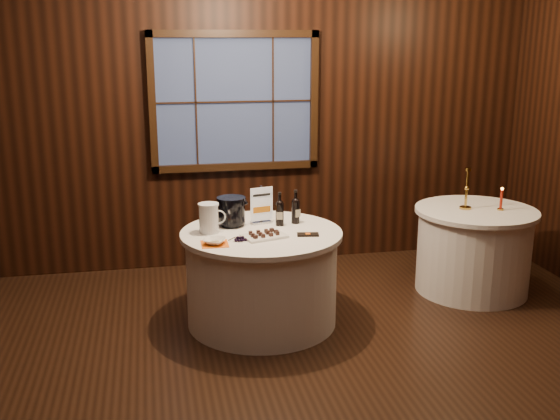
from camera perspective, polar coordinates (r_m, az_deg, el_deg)
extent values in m
plane|color=black|center=(4.56, 0.67, -14.78)|extent=(6.00, 6.00, 0.00)
cube|color=black|center=(6.47, -3.99, 8.11)|extent=(6.00, 0.02, 3.00)
cube|color=navy|center=(6.43, -3.97, 9.40)|extent=(1.50, 0.01, 1.20)
cylinder|color=white|center=(5.30, -1.60, -6.07)|extent=(1.20, 1.20, 0.73)
cylinder|color=white|center=(5.17, -1.63, -2.08)|extent=(1.28, 1.28, 0.04)
cylinder|color=white|center=(6.20, 16.46, -3.54)|extent=(1.00, 1.00, 0.73)
cylinder|color=white|center=(6.09, 16.73, -0.10)|extent=(1.08, 1.08, 0.04)
cube|color=#AEADB4|center=(5.39, -1.65, -1.06)|extent=(0.18, 0.13, 0.02)
cube|color=#AEADB4|center=(5.35, -1.67, 0.55)|extent=(0.02, 0.02, 0.30)
cube|color=white|center=(5.34, -1.64, 0.52)|extent=(0.19, 0.05, 0.28)
cylinder|color=black|center=(5.30, -0.03, -0.42)|extent=(0.07, 0.07, 0.18)
sphere|color=black|center=(5.28, -0.03, 0.50)|extent=(0.07, 0.07, 0.07)
cylinder|color=black|center=(5.27, -0.03, 1.02)|extent=(0.02, 0.02, 0.08)
cylinder|color=black|center=(5.26, -0.03, 1.44)|extent=(0.03, 0.03, 0.02)
cube|color=beige|center=(5.27, 0.05, -0.52)|extent=(0.05, 0.01, 0.06)
cylinder|color=black|center=(5.37, 1.36, -0.22)|extent=(0.07, 0.07, 0.18)
sphere|color=black|center=(5.35, 1.37, 0.71)|extent=(0.07, 0.07, 0.07)
cylinder|color=black|center=(5.33, 1.37, 1.23)|extent=(0.03, 0.03, 0.08)
cylinder|color=black|center=(5.32, 1.37, 1.65)|extent=(0.03, 0.03, 0.02)
cube|color=beige|center=(5.34, 1.44, -0.31)|extent=(0.05, 0.02, 0.06)
cylinder|color=black|center=(5.32, -4.23, -1.23)|extent=(0.17, 0.17, 0.03)
cylinder|color=black|center=(5.29, -4.26, -0.09)|extent=(0.22, 0.22, 0.19)
cylinder|color=black|center=(5.27, -4.28, 1.00)|extent=(0.23, 0.23, 0.02)
cube|color=white|center=(5.01, -1.37, -2.29)|extent=(0.37, 0.30, 0.02)
cube|color=black|center=(5.06, 2.45, -2.15)|extent=(0.18, 0.11, 0.01)
cylinder|color=#372C14|center=(4.92, -4.22, -2.53)|extent=(0.06, 0.02, 0.03)
cylinder|color=silver|center=(5.13, -6.22, -0.77)|extent=(0.15, 0.15, 0.22)
cylinder|color=silver|center=(5.10, -6.26, 0.49)|extent=(0.16, 0.16, 0.01)
torus|color=silver|center=(5.13, -5.36, -0.61)|extent=(0.11, 0.02, 0.11)
cube|color=orange|center=(4.87, -5.71, -2.96)|extent=(0.20, 0.20, 0.00)
imported|color=white|center=(4.86, -5.72, -2.72)|extent=(0.21, 0.21, 0.04)
cylinder|color=gold|center=(6.07, 15.83, 0.19)|extent=(0.11, 0.11, 0.02)
cylinder|color=gold|center=(6.03, 15.95, 1.77)|extent=(0.02, 0.02, 0.32)
cylinder|color=gold|center=(5.99, 16.06, 3.42)|extent=(0.05, 0.05, 0.03)
cylinder|color=gold|center=(6.11, 18.64, 0.06)|extent=(0.06, 0.06, 0.01)
cylinder|color=#A41D0C|center=(6.09, 18.71, 0.88)|extent=(0.02, 0.02, 0.17)
sphere|color=#FFB23F|center=(6.07, 18.79, 1.77)|extent=(0.02, 0.02, 0.02)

